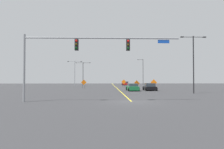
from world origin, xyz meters
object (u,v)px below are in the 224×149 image
Objects in this scene: street_lamp_far_right at (83,71)px; street_lamp_near_left at (75,71)px; car_black_mid at (150,87)px; street_lamp_mid_left at (193,59)px; car_red_approaching at (125,83)px; construction_sign_median_far at (124,82)px; traffic_signal_assembly at (80,49)px; construction_sign_right_shoulder at (84,83)px; car_green_far at (132,87)px; street_lamp_mid_right at (143,71)px; construction_sign_left_shoulder at (154,83)px; construction_sign_left_lane at (137,84)px.

street_lamp_far_right is 1.03× the size of street_lamp_near_left.
street_lamp_near_left is 1.78× the size of car_black_mid.
car_black_mid is (-4.73, 7.46, -4.35)m from street_lamp_mid_left.
street_lamp_near_left is 25.83m from car_black_mid.
street_lamp_mid_left is at bearing -79.89° from car_red_approaching.
street_lamp_near_left reaches higher than car_black_mid.
construction_sign_median_far reaches higher than car_black_mid.
traffic_signal_assembly is 20.31m from car_black_mid.
traffic_signal_assembly is at bearing -84.02° from construction_sign_right_shoulder.
car_green_far is 1.08× the size of car_red_approaching.
car_black_mid is at bearing -86.65° from car_red_approaching.
street_lamp_mid_left is at bearing -90.87° from street_lamp_mid_right.
car_red_approaching is (1.87, 14.63, -0.67)m from construction_sign_median_far.
car_red_approaching is at bearing 86.77° from car_green_far.
street_lamp_mid_left reaches higher than construction_sign_right_shoulder.
construction_sign_left_shoulder is 7.86m from car_green_far.
construction_sign_left_lane is at bearing -102.98° from street_lamp_mid_right.
construction_sign_median_far is at bearing -45.08° from street_lamp_far_right.
construction_sign_right_shoulder is (-11.09, 4.46, 0.10)m from construction_sign_left_lane.
street_lamp_mid_right is at bearing 23.51° from street_lamp_far_right.
construction_sign_right_shoulder reaches higher than car_black_mid.
construction_sign_median_far is at bearing 111.30° from street_lamp_mid_left.
traffic_signal_assembly is 24.84m from construction_sign_right_shoulder.
street_lamp_mid_right is 2.32× the size of car_black_mid.
car_black_mid is (15.41, -25.64, -3.89)m from street_lamp_far_right.
street_lamp_near_left is (-22.31, -15.54, -0.77)m from street_lamp_mid_right.
car_red_approaching is (0.25, 25.28, -0.57)m from construction_sign_left_lane.
construction_sign_left_shoulder is 0.50× the size of car_red_approaching.
car_green_far is at bearing -93.23° from car_red_approaching.
construction_sign_right_shoulder is (-9.46, -6.19, 0.00)m from construction_sign_median_far.
construction_sign_left_lane is at bearing -21.90° from construction_sign_right_shoulder.
street_lamp_near_left is 1.78× the size of car_red_approaching.
car_green_far is (-5.30, -5.77, -0.64)m from construction_sign_left_shoulder.
street_lamp_far_right is 29.40m from car_green_far.
construction_sign_left_lane is 0.46× the size of car_black_mid.
construction_sign_median_far is at bearing -97.30° from car_red_approaching.
construction_sign_left_lane is 4.29m from construction_sign_left_shoulder.
construction_sign_left_lane is 25.29m from car_red_approaching.
street_lamp_far_right is 3.98× the size of construction_sign_left_lane.
traffic_signal_assembly is at bearing -79.76° from street_lamp_near_left.
car_black_mid is (10.44, 16.88, -4.28)m from traffic_signal_assembly.
street_lamp_mid_left reaches higher than traffic_signal_assembly.
car_green_far is at bearing -103.72° from street_lamp_mid_right.
construction_sign_median_far is at bearing -113.04° from street_lamp_mid_right.
street_lamp_mid_right is 32.99m from construction_sign_right_shoulder.
construction_sign_right_shoulder is at bearing -124.10° from street_lamp_mid_right.
construction_sign_right_shoulder is at bearing -71.18° from street_lamp_near_left.
construction_sign_left_shoulder is at bearing -36.95° from street_lamp_near_left.
street_lamp_far_right is 3.62× the size of construction_sign_left_shoulder.
street_lamp_mid_right reaches higher than car_red_approaching.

